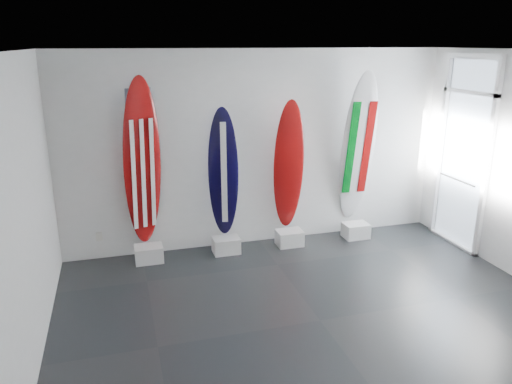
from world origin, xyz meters
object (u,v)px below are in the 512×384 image
object	(u,v)px
surfboard_navy	(223,173)
surfboard_usa	(142,163)
surfboard_swiss	(289,166)
surfboard_italy	(358,149)

from	to	relation	value
surfboard_navy	surfboard_usa	bearing A→B (deg)	-165.27
surfboard_usa	surfboard_swiss	size ratio (longest dim) A/B	1.18
surfboard_swiss	surfboard_italy	xyz separation A→B (m)	(1.16, 0.00, 0.20)
surfboard_italy	surfboard_usa	bearing A→B (deg)	-177.70
surfboard_usa	surfboard_italy	world-z (taller)	surfboard_italy
surfboard_navy	surfboard_swiss	xyz separation A→B (m)	(1.02, 0.00, 0.04)
surfboard_navy	surfboard_swiss	size ratio (longest dim) A/B	0.96
surfboard_navy	surfboard_italy	size ratio (longest dim) A/B	0.79
surfboard_navy	surfboard_italy	bearing A→B (deg)	14.73
surfboard_usa	surfboard_swiss	world-z (taller)	surfboard_usa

